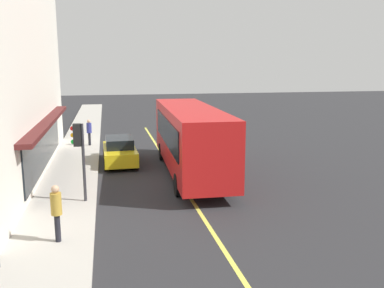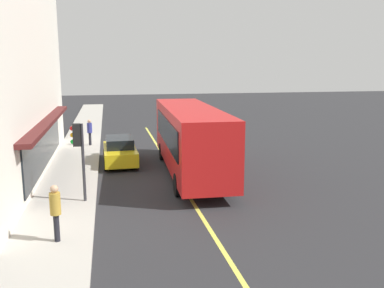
{
  "view_description": "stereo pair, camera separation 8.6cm",
  "coord_description": "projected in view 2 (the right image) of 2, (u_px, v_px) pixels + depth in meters",
  "views": [
    {
      "loc": [
        -19.23,
        3.42,
        5.67
      ],
      "look_at": [
        1.37,
        -0.88,
        1.6
      ],
      "focal_mm": 38.7,
      "sensor_mm": 36.0,
      "label": 1
    },
    {
      "loc": [
        -19.25,
        3.33,
        5.67
      ],
      "look_at": [
        1.37,
        -0.88,
        1.6
      ],
      "focal_mm": 38.7,
      "sensor_mm": 36.0,
      "label": 2
    }
  ],
  "objects": [
    {
      "name": "pedestrian_mid_block",
      "position": [
        55.0,
        207.0,
        12.91
      ],
      "size": [
        0.34,
        0.34,
        1.85
      ],
      "color": "black",
      "rests_on": "sidewalk"
    },
    {
      "name": "traffic_light",
      "position": [
        78.0,
        144.0,
        16.54
      ],
      "size": [
        0.3,
        0.52,
        3.2
      ],
      "color": "#2D2D33",
      "rests_on": "sidewalk"
    },
    {
      "name": "lane_centre_stripe",
      "position": [
        180.0,
        182.0,
        20.25
      ],
      "size": [
        36.0,
        0.16,
        0.01
      ],
      "primitive_type": "cube",
      "color": "#D8D14C",
      "rests_on": "ground"
    },
    {
      "name": "bus",
      "position": [
        190.0,
        137.0,
        21.38
      ],
      "size": [
        11.2,
        2.88,
        3.5
      ],
      "color": "red",
      "rests_on": "ground"
    },
    {
      "name": "ground",
      "position": [
        180.0,
        182.0,
        20.25
      ],
      "size": [
        120.0,
        120.0,
        0.0
      ],
      "primitive_type": "plane",
      "color": "#28282B"
    },
    {
      "name": "pedestrian_waiting",
      "position": [
        90.0,
        130.0,
        28.48
      ],
      "size": [
        0.34,
        0.34,
        1.79
      ],
      "color": "black",
      "rests_on": "sidewalk"
    },
    {
      "name": "sidewalk",
      "position": [
        68.0,
        187.0,
        19.19
      ],
      "size": [
        80.0,
        2.68,
        0.15
      ],
      "primitive_type": "cube",
      "color": "#B2ADA3",
      "rests_on": "ground"
    },
    {
      "name": "car_yellow",
      "position": [
        120.0,
        151.0,
        23.87
      ],
      "size": [
        4.33,
        1.93,
        1.52
      ],
      "color": "yellow",
      "rests_on": "ground"
    }
  ]
}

